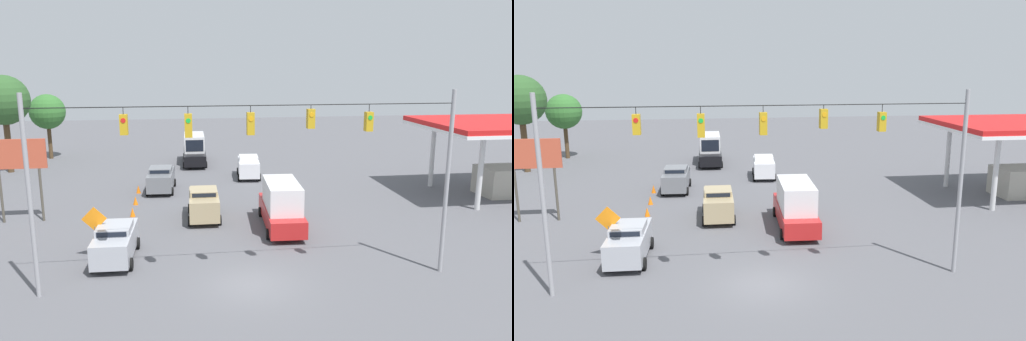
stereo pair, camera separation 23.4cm
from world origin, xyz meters
The scene contains 17 objects.
ground_plane centered at (0.00, 0.00, 0.00)m, with size 140.00×140.00×0.00m, color #56565B.
overhead_signal_span centered at (0.03, -0.20, 5.77)m, with size 18.88×0.38×8.82m.
sedan_white_oncoming_deep centered at (-2.70, -21.63, 1.03)m, with size 2.23×4.17×1.98m.
sedan_grey_withflow_far centered at (4.76, -17.99, 1.01)m, with size 2.26×4.52×1.94m.
box_truck_black_withflow_deep centered at (1.85, -28.91, 1.44)m, with size 2.40×7.11×2.92m.
sedan_tan_withflow_mid centered at (1.71, -10.28, 1.05)m, with size 2.14×4.34×2.01m.
box_truck_red_crossing_near centered at (-2.93, -7.82, 1.45)m, with size 2.59×6.87×2.94m.
sedan_silver_parked_shoulder centered at (6.52, -3.97, 0.99)m, with size 2.15×4.56×1.89m.
traffic_cone_nearest centered at (6.44, -5.35, 0.31)m, with size 0.35×0.35×0.62m, color orange.
traffic_cone_second centered at (6.33, -8.18, 0.31)m, with size 0.35×0.35×0.62m, color orange.
traffic_cone_third centered at (6.39, -11.41, 0.31)m, with size 0.35×0.35×0.62m, color orange.
traffic_cone_fourth centered at (6.45, -14.26, 0.31)m, with size 0.35×0.35×0.62m, color orange.
traffic_cone_fifth centered at (6.51, -17.57, 0.31)m, with size 0.35×0.35×0.62m, color orange.
roadside_billboard centered at (13.19, -11.35, 3.92)m, with size 3.45×0.16×5.35m.
work_zone_sign centered at (7.53, -4.15, 1.99)m, with size 1.27×0.06×2.84m.
tree_horizon_left centered at (16.89, -33.62, 4.93)m, with size 3.63×3.63×6.79m.
tree_horizon_right centered at (18.90, -27.11, 6.60)m, with size 4.52×4.52×8.93m.
Camera 1 is at (2.87, 21.07, 10.01)m, focal length 35.00 mm.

